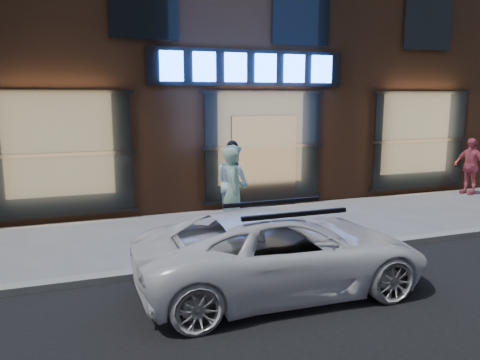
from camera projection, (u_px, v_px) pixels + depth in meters
The scene contains 7 objects.
ground at pixel (342, 252), 8.84m from camera, with size 90.00×90.00×0.00m, color slate.
curb at pixel (342, 249), 8.83m from camera, with size 60.00×0.25×0.12m, color gray.
storefront_building at pixel (218, 27), 15.34m from camera, with size 30.20×8.28×10.30m.
man_bowtie at pixel (233, 191), 9.80m from camera, with size 0.68×0.45×1.86m, color #9ECFAF.
man_cap at pixel (232, 183), 10.93m from camera, with size 0.88×0.69×1.81m, color white.
passerby at pixel (470, 166), 13.97m from camera, with size 0.99×0.41×1.68m, color #D5576E.
white_suv at pixel (283, 251), 7.01m from camera, with size 2.04×4.42×1.23m, color white.
Camera 1 is at (-4.64, -7.33, 2.91)m, focal length 35.00 mm.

